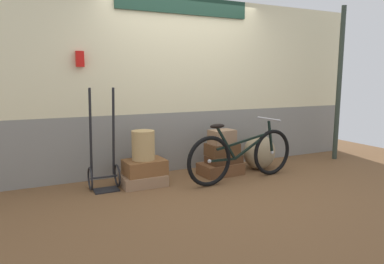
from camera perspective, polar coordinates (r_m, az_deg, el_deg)
ground at (r=4.80m, az=2.63°, el=-8.48°), size 8.50×5.20×0.06m
station_building at (r=5.35m, az=-1.48°, el=7.70°), size 6.50×0.74×2.57m
suitcase_0 at (r=4.69m, az=-8.02°, el=-7.71°), size 0.58×0.45×0.14m
suitcase_1 at (r=4.66m, az=-7.75°, el=-5.68°), size 0.55×0.40×0.19m
suitcase_2 at (r=5.14m, az=4.68°, el=-5.99°), size 0.63×0.43×0.17m
suitcase_3 at (r=5.13m, az=5.21°, el=-4.44°), size 0.52×0.34×0.11m
suitcase_4 at (r=5.12m, az=4.96°, el=-2.84°), size 0.47×0.32×0.17m
suitcase_5 at (r=5.06m, az=4.94°, el=-0.81°), size 0.38×0.28×0.20m
wicker_basket at (r=4.60m, az=-7.98°, el=-2.15°), size 0.30×0.30×0.39m
luggage_trolley at (r=4.57m, az=-14.23°, el=-5.35°), size 0.37×0.37×1.28m
burlap_sack at (r=5.48m, az=10.95°, el=-3.26°), size 0.51×0.43×0.53m
bicycle at (r=4.83m, az=8.20°, el=-3.75°), size 1.75×0.46×0.84m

